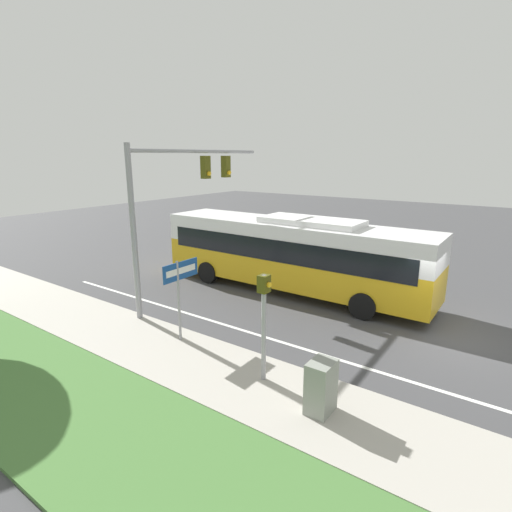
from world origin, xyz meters
TOP-DOWN VIEW (x-y plane):
  - ground_plane at (0.00, 0.00)m, footprint 80.00×80.00m
  - sidewalk at (-6.20, 0.00)m, footprint 2.80×80.00m
  - lane_divider_near at (-3.60, 0.00)m, footprint 0.14×30.00m
  - bus at (0.90, 6.36)m, footprint 2.72×12.01m
  - signal_gantry at (-2.83, 9.14)m, footprint 7.09×0.41m
  - pedestrian_signal at (-5.87, 3.22)m, footprint 0.28×0.34m
  - street_sign at (-5.39, 6.65)m, footprint 1.43×0.08m
  - utility_cabinet at (-6.25, 1.41)m, footprint 0.70×0.52m

SIDE VIEW (x-z plane):
  - ground_plane at x=0.00m, z-range 0.00..0.00m
  - lane_divider_near at x=-3.60m, z-range 0.00..0.01m
  - sidewalk at x=-6.20m, z-range 0.00..0.12m
  - utility_cabinet at x=-6.25m, z-range 0.12..1.35m
  - bus at x=0.90m, z-range 0.17..3.45m
  - street_sign at x=-5.39m, z-range 0.61..3.29m
  - pedestrian_signal at x=-5.87m, z-range 0.54..3.48m
  - signal_gantry at x=-2.83m, z-range 1.38..7.55m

